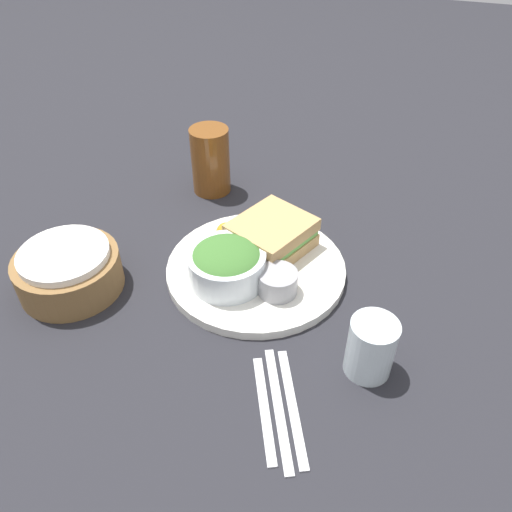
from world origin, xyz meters
The scene contains 12 objects.
ground_plane centered at (0.00, 0.00, 0.00)m, with size 4.00×4.00×0.00m, color #232328.
plate centered at (0.00, 0.00, 0.01)m, with size 0.30×0.30×0.02m, color white.
sandwich centered at (0.05, -0.01, 0.04)m, with size 0.16×0.15×0.06m.
salad_bowl centered at (-0.05, 0.03, 0.05)m, with size 0.12×0.12×0.06m.
dressing_cup centered at (-0.05, -0.05, 0.03)m, with size 0.06×0.06×0.04m, color #99999E.
orange_wedge centered at (0.04, 0.07, 0.03)m, with size 0.04×0.04×0.04m, color orange.
drink_glass centered at (0.21, 0.17, 0.07)m, with size 0.08×0.08×0.13m, color brown.
bread_basket centered at (-0.13, 0.27, 0.04)m, with size 0.16×0.16×0.07m.
fork centered at (-0.23, -0.13, 0.00)m, with size 0.17×0.01×0.01m, color silver.
knife centered at (-0.23, -0.11, 0.00)m, with size 0.18×0.01×0.01m, color silver.
spoon centered at (-0.24, -0.09, 0.00)m, with size 0.16×0.01×0.01m, color silver.
water_glass centered at (-0.14, -0.21, 0.04)m, with size 0.06×0.06×0.09m, color silver.
Camera 1 is at (-0.59, -0.20, 0.56)m, focal length 35.00 mm.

